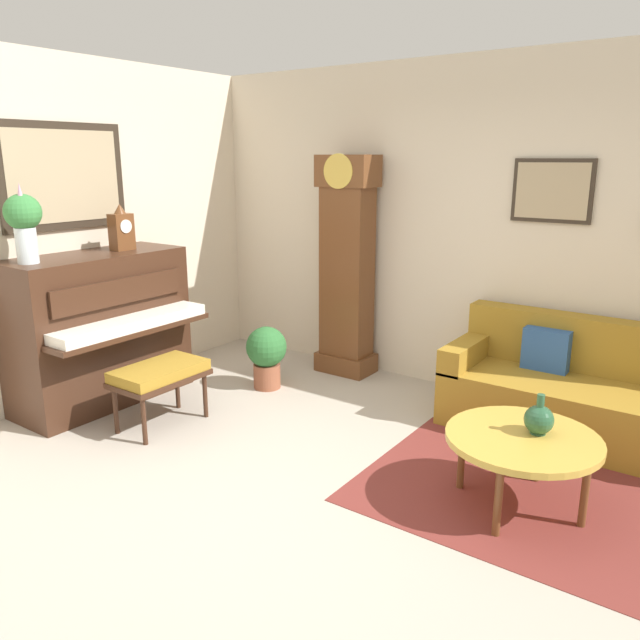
# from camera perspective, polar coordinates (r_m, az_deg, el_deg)

# --- Properties ---
(ground_plane) EXTENTS (6.40, 6.00, 0.10)m
(ground_plane) POSITION_cam_1_polar(r_m,az_deg,el_deg) (3.91, -2.93, -16.80)
(ground_plane) COLOR #B2A899
(wall_left) EXTENTS (0.13, 4.90, 2.80)m
(wall_left) POSITION_cam_1_polar(r_m,az_deg,el_deg) (5.39, -25.53, 7.13)
(wall_left) COLOR beige
(wall_left) RESTS_ON ground_plane
(wall_back) EXTENTS (5.30, 0.13, 2.80)m
(wall_back) POSITION_cam_1_polar(r_m,az_deg,el_deg) (5.44, 12.91, 8.17)
(wall_back) COLOR beige
(wall_back) RESTS_ON ground_plane
(area_rug) EXTENTS (2.10, 1.50, 0.01)m
(area_rug) POSITION_cam_1_polar(r_m,az_deg,el_deg) (4.08, 19.57, -15.37)
(area_rug) COLOR maroon
(area_rug) RESTS_ON ground_plane
(piano) EXTENTS (0.87, 1.44, 1.25)m
(piano) POSITION_cam_1_polar(r_m,az_deg,el_deg) (5.40, -19.60, -0.74)
(piano) COLOR #3D2316
(piano) RESTS_ON ground_plane
(piano_bench) EXTENTS (0.42, 0.70, 0.48)m
(piano_bench) POSITION_cam_1_polar(r_m,az_deg,el_deg) (4.82, -14.59, -4.94)
(piano_bench) COLOR #3D2316
(piano_bench) RESTS_ON ground_plane
(grandfather_clock) EXTENTS (0.52, 0.34, 2.03)m
(grandfather_clock) POSITION_cam_1_polar(r_m,az_deg,el_deg) (5.73, 2.50, 4.42)
(grandfather_clock) COLOR brown
(grandfather_clock) RESTS_ON ground_plane
(couch) EXTENTS (1.90, 0.80, 0.84)m
(couch) POSITION_cam_1_polar(r_m,az_deg,el_deg) (4.94, 22.93, -6.34)
(couch) COLOR olive
(couch) RESTS_ON ground_plane
(coffee_table) EXTENTS (0.88, 0.88, 0.45)m
(coffee_table) POSITION_cam_1_polar(r_m,az_deg,el_deg) (3.79, 18.24, -10.55)
(coffee_table) COLOR gold
(coffee_table) RESTS_ON ground_plane
(mantel_clock) EXTENTS (0.13, 0.18, 0.38)m
(mantel_clock) POSITION_cam_1_polar(r_m,az_deg,el_deg) (5.41, -17.88, 7.98)
(mantel_clock) COLOR brown
(mantel_clock) RESTS_ON piano
(flower_vase) EXTENTS (0.26, 0.26, 0.58)m
(flower_vase) POSITION_cam_1_polar(r_m,az_deg,el_deg) (4.95, -25.72, 8.33)
(flower_vase) COLOR silver
(flower_vase) RESTS_ON piano
(green_jug) EXTENTS (0.17, 0.17, 0.24)m
(green_jug) POSITION_cam_1_polar(r_m,az_deg,el_deg) (3.80, 19.58, -8.66)
(green_jug) COLOR #234C33
(green_jug) RESTS_ON coffee_table
(potted_plant) EXTENTS (0.36, 0.36, 0.56)m
(potted_plant) POSITION_cam_1_polar(r_m,az_deg,el_deg) (5.47, -4.97, -3.07)
(potted_plant) COLOR #935138
(potted_plant) RESTS_ON ground_plane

